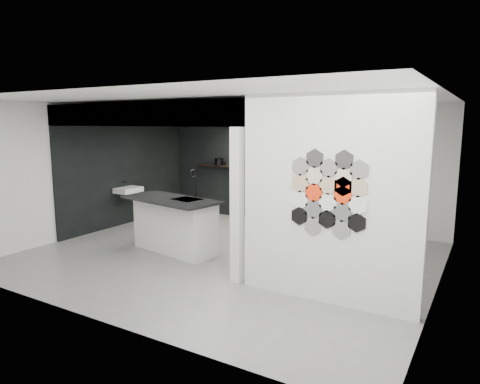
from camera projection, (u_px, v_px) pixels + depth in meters
The scene contains 17 objects.
floor at pixel (227, 256), 7.83m from camera, with size 7.00×6.00×0.01m, color slate.
partition_panel at pixel (328, 200), 5.64m from camera, with size 2.45×0.15×2.80m, color silver.
bay_clad_back at pixel (246, 172), 10.82m from camera, with size 4.40×0.04×2.35m, color black.
bay_clad_left at pixel (127, 175), 10.24m from camera, with size 0.04×4.00×2.35m, color black.
bulkhead at pixel (200, 116), 8.93m from camera, with size 4.40×4.00×0.40m, color silver.
corner_column at pixel (237, 206), 6.38m from camera, with size 0.16×0.16×2.35m, color silver.
fascia_beam at pixel (133, 114), 7.30m from camera, with size 4.40×0.16×0.40m, color silver.
wall_basin at pixel (128, 190), 10.01m from camera, with size 0.40×0.60×0.12m, color silver.
display_shelf at pixel (248, 168), 10.66m from camera, with size 3.00×0.15×0.04m, color black.
kitchen_island at pixel (175, 224), 8.04m from camera, with size 2.05×1.17×1.56m.
stockpot at pixel (219, 162), 11.07m from camera, with size 0.22×0.22×0.18m, color black.
kettle at pixel (295, 167), 10.01m from camera, with size 0.17×0.17×0.14m, color black.
glass_bowl at pixel (298, 167), 9.97m from camera, with size 0.15×0.15×0.11m, color gray.
glass_vase at pixel (298, 166), 9.96m from camera, with size 0.11×0.11×0.16m, color gray.
bottle_dark at pixel (239, 163), 10.77m from camera, with size 0.05×0.05×0.14m, color black.
utensil_cup at pixel (224, 163), 11.00m from camera, with size 0.09×0.09×0.11m, color black.
hex_tile_cluster at pixel (329, 193), 5.53m from camera, with size 1.04×0.02×1.16m.
Camera 1 is at (4.05, -6.36, 2.42)m, focal length 32.00 mm.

